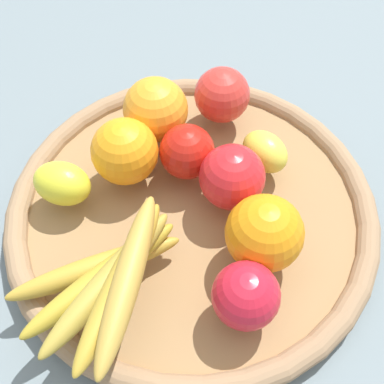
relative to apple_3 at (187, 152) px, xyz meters
The scene contains 12 objects.
ground_plane 0.09m from the apple_3, 138.79° to the left, with size 2.40×2.40×0.00m, color slate.
basket 0.07m from the apple_3, 138.79° to the left, with size 0.44×0.44×0.04m.
apple_3 is the anchor object (origin of this frame).
apple_2 0.19m from the apple_3, 149.68° to the left, with size 0.07×0.07×0.07m, color red.
lemon_1 0.15m from the apple_3, 57.89° to the left, with size 0.07×0.05×0.05m, color yellow.
banana_bunch 0.18m from the apple_3, 107.55° to the left, with size 0.17×0.19×0.07m.
lemon_0 0.10m from the apple_3, 132.68° to the right, with size 0.06×0.05×0.05m, color yellow.
orange_2 0.07m from the apple_3, 15.36° to the right, with size 0.08×0.08×0.08m, color orange.
orange_0 0.14m from the apple_3, 168.27° to the left, with size 0.08×0.08×0.08m, color orange.
orange_1 0.07m from the apple_3, 46.06° to the left, with size 0.08×0.08×0.08m, color orange.
apple_0 0.07m from the apple_3, behind, with size 0.08×0.08×0.08m, color red.
apple_1 0.10m from the apple_3, 73.62° to the right, with size 0.07×0.07×0.07m, color red.
Camera 1 is at (-0.21, 0.24, 0.51)m, focal length 45.35 mm.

